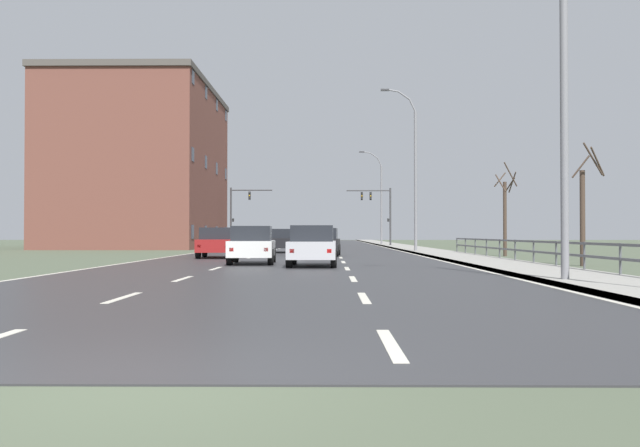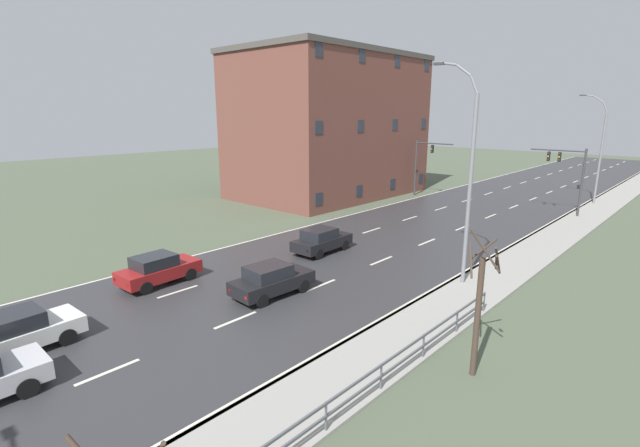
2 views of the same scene
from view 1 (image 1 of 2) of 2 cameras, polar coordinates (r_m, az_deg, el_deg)
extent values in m
cube|color=#4C5642|center=(53.56, -1.14, -2.28)|extent=(160.00, 160.00, 0.12)
cube|color=#303033|center=(65.55, -0.82, -1.96)|extent=(14.00, 120.00, 0.02)
cube|color=beige|center=(13.56, -16.45, -6.08)|extent=(0.16, 2.20, 0.01)
cube|color=beige|center=(18.78, -11.60, -4.64)|extent=(0.16, 2.20, 0.01)
cube|color=beige|center=(24.07, -8.88, -3.81)|extent=(0.16, 2.20, 0.01)
cube|color=beige|center=(29.41, -7.14, -3.28)|extent=(0.16, 2.20, 0.01)
cube|color=beige|center=(34.76, -5.94, -2.91)|extent=(0.16, 2.20, 0.01)
cube|color=beige|center=(40.13, -5.06, -2.63)|extent=(0.16, 2.20, 0.01)
cube|color=beige|center=(45.50, -4.39, -2.43)|extent=(0.16, 2.20, 0.01)
cube|color=beige|center=(50.88, -3.86, -2.26)|extent=(0.16, 2.20, 0.01)
cube|color=beige|center=(56.27, -3.43, -2.13)|extent=(0.16, 2.20, 0.01)
cube|color=beige|center=(61.65, -3.08, -2.02)|extent=(0.16, 2.20, 0.01)
cube|color=beige|center=(67.04, -2.79, -1.93)|extent=(0.16, 2.20, 0.01)
cube|color=beige|center=(72.43, -2.53, -1.85)|extent=(0.16, 2.20, 0.01)
cube|color=beige|center=(77.82, -2.32, -1.78)|extent=(0.16, 2.20, 0.01)
cube|color=beige|center=(83.22, -2.13, -1.72)|extent=(0.16, 2.20, 0.01)
cube|color=beige|center=(88.61, -1.96, -1.67)|extent=(0.16, 2.20, 0.01)
cube|color=beige|center=(94.01, -1.81, -1.62)|extent=(0.16, 2.20, 0.01)
cube|color=beige|center=(99.40, -1.68, -1.58)|extent=(0.16, 2.20, 0.01)
cube|color=beige|center=(104.80, -1.57, -1.54)|extent=(0.16, 2.20, 0.01)
cube|color=beige|center=(110.19, -1.46, -1.51)|extent=(0.16, 2.20, 0.01)
cube|color=beige|center=(115.59, -1.36, -1.48)|extent=(0.16, 2.20, 0.01)
cube|color=beige|center=(120.99, -1.28, -1.45)|extent=(0.16, 2.20, 0.01)
cube|color=beige|center=(7.65, 6.03, -10.20)|extent=(0.16, 2.20, 0.01)
cube|color=beige|center=(12.99, 3.76, -6.35)|extent=(0.16, 2.20, 0.01)
cube|color=beige|center=(18.37, 2.83, -4.74)|extent=(0.16, 2.20, 0.01)
cube|color=beige|center=(23.76, 2.32, -3.86)|extent=(0.16, 2.20, 0.01)
cube|color=beige|center=(29.15, 2.00, -3.31)|extent=(0.16, 2.20, 0.01)
cube|color=beige|center=(34.54, 1.78, -2.92)|extent=(0.16, 2.20, 0.01)
cube|color=beige|center=(39.94, 1.62, -2.65)|extent=(0.16, 2.20, 0.01)
cube|color=beige|center=(45.34, 1.50, -2.43)|extent=(0.16, 2.20, 0.01)
cube|color=beige|center=(50.73, 1.40, -2.27)|extent=(0.16, 2.20, 0.01)
cube|color=beige|center=(56.13, 1.33, -2.13)|extent=(0.16, 2.20, 0.01)
cube|color=beige|center=(61.53, 1.26, -2.02)|extent=(0.16, 2.20, 0.01)
cube|color=beige|center=(66.93, 1.21, -1.93)|extent=(0.16, 2.20, 0.01)
cube|color=beige|center=(72.33, 1.16, -1.85)|extent=(0.16, 2.20, 0.01)
cube|color=beige|center=(77.73, 1.12, -1.78)|extent=(0.16, 2.20, 0.01)
cube|color=beige|center=(83.13, 1.09, -1.72)|extent=(0.16, 2.20, 0.01)
cube|color=beige|center=(88.53, 1.06, -1.67)|extent=(0.16, 2.20, 0.01)
cube|color=beige|center=(93.93, 1.03, -1.62)|extent=(0.16, 2.20, 0.01)
cube|color=beige|center=(99.32, 1.01, -1.58)|extent=(0.16, 2.20, 0.01)
cube|color=beige|center=(104.72, 0.99, -1.54)|extent=(0.16, 2.20, 0.01)
cube|color=beige|center=(110.12, 0.97, -1.51)|extent=(0.16, 2.20, 0.01)
cube|color=beige|center=(115.52, 0.95, -1.48)|extent=(0.16, 2.20, 0.01)
cube|color=beige|center=(120.92, 0.94, -1.45)|extent=(0.16, 2.20, 0.01)
cube|color=beige|center=(65.73, 5.16, -1.94)|extent=(0.16, 120.00, 0.01)
cube|color=beige|center=(66.07, -6.77, -1.94)|extent=(0.16, 120.00, 0.01)
cube|color=gray|center=(65.89, 6.59, -1.91)|extent=(3.00, 120.00, 0.12)
cube|color=slate|center=(65.75, 5.36, -1.91)|extent=(0.16, 120.00, 0.12)
cube|color=#515459|center=(27.91, 17.75, -1.47)|extent=(0.06, 31.39, 0.08)
cube|color=#515459|center=(27.92, 17.75, -2.29)|extent=(0.06, 31.39, 0.08)
cylinder|color=#515459|center=(20.56, 24.23, -2.92)|extent=(0.07, 0.07, 1.00)
cylinder|color=#515459|center=(22.98, 21.61, -2.71)|extent=(0.07, 0.07, 1.00)
cylinder|color=#515459|center=(25.43, 19.50, -2.54)|extent=(0.07, 0.07, 1.00)
cylinder|color=#515459|center=(27.92, 17.76, -2.39)|extent=(0.07, 0.07, 1.00)
cylinder|color=#515459|center=(30.43, 16.30, -2.27)|extent=(0.07, 0.07, 1.00)
cylinder|color=#515459|center=(32.96, 15.07, -2.16)|extent=(0.07, 0.07, 1.00)
cylinder|color=#515459|center=(35.49, 14.01, -2.07)|extent=(0.07, 0.07, 1.00)
cylinder|color=#515459|center=(38.04, 13.10, -1.99)|extent=(0.07, 0.07, 1.00)
cylinder|color=#515459|center=(40.60, 12.30, -1.92)|extent=(0.07, 0.07, 1.00)
cylinder|color=#515459|center=(43.17, 11.59, -1.86)|extent=(0.07, 0.07, 1.00)
cylinder|color=slate|center=(18.13, 20.10, 8.91)|extent=(0.20, 0.20, 8.65)
cylinder|color=slate|center=(45.56, 8.15, 3.53)|extent=(0.20, 0.20, 9.50)
cylinder|color=slate|center=(46.22, 7.90, 9.94)|extent=(0.49, 0.11, 0.88)
cylinder|color=slate|center=(46.28, 7.18, 10.78)|extent=(0.82, 0.11, 0.62)
cylinder|color=slate|center=(46.27, 6.13, 11.22)|extent=(0.93, 0.11, 0.27)
cube|color=#333335|center=(46.23, 5.56, 11.27)|extent=(0.56, 0.24, 0.12)
cylinder|color=slate|center=(73.53, 5.26, 1.53)|extent=(0.20, 0.20, 8.68)
cylinder|color=slate|center=(73.87, 5.10, 5.24)|extent=(0.51, 0.11, 0.93)
cylinder|color=slate|center=(73.90, 4.63, 5.80)|extent=(0.86, 0.11, 0.65)
cylinder|color=slate|center=(73.89, 3.95, 6.08)|extent=(0.98, 0.11, 0.28)
cube|color=#333335|center=(73.87, 3.57, 6.11)|extent=(0.56, 0.24, 0.12)
cylinder|color=#38383A|center=(66.42, 6.02, 0.54)|extent=(0.18, 0.18, 5.78)
cylinder|color=#38383A|center=(66.37, 4.15, 2.82)|extent=(4.35, 0.12, 0.12)
cube|color=black|center=(66.35, 4.34, 2.34)|extent=(0.20, 0.28, 0.80)
sphere|color=#2D2D2D|center=(66.21, 4.35, 2.58)|extent=(0.14, 0.14, 0.14)
sphere|color=#F2AD19|center=(66.20, 4.35, 2.35)|extent=(0.14, 0.14, 0.14)
sphere|color=#2D2D2D|center=(66.18, 4.35, 2.13)|extent=(0.14, 0.14, 0.14)
cube|color=black|center=(66.30, 3.59, 2.35)|extent=(0.20, 0.28, 0.80)
sphere|color=#2D2D2D|center=(66.16, 3.59, 2.58)|extent=(0.14, 0.14, 0.14)
sphere|color=#F2AD19|center=(66.15, 3.59, 2.35)|extent=(0.14, 0.14, 0.14)
sphere|color=#2D2D2D|center=(66.13, 3.59, 2.13)|extent=(0.14, 0.14, 0.14)
cube|color=black|center=(66.34, 5.84, 0.29)|extent=(0.18, 0.12, 0.32)
cylinder|color=#38383A|center=(66.76, -7.60, 0.56)|extent=(0.18, 0.18, 5.82)
cylinder|color=#38383A|center=(66.62, -5.85, 2.85)|extent=(4.10, 0.12, 0.12)
cube|color=black|center=(66.61, -6.03, 2.38)|extent=(0.20, 0.28, 0.80)
sphere|color=#2D2D2D|center=(66.47, -6.04, 2.61)|extent=(0.14, 0.14, 0.14)
sphere|color=#F2AD19|center=(66.46, -6.04, 2.38)|extent=(0.14, 0.14, 0.14)
sphere|color=#2D2D2D|center=(66.44, -6.04, 2.16)|extent=(0.14, 0.14, 0.14)
cube|color=black|center=(66.67, -7.42, 0.29)|extent=(0.18, 0.12, 0.32)
cube|color=maroon|center=(34.99, -8.75, -1.86)|extent=(1.98, 4.19, 0.64)
cube|color=black|center=(34.73, -8.79, -0.85)|extent=(1.66, 2.08, 0.60)
cube|color=slate|center=(35.68, -8.62, -0.88)|extent=(1.41, 0.15, 0.51)
cylinder|color=black|center=(36.18, -7.25, -2.34)|extent=(0.25, 0.67, 0.66)
cylinder|color=black|center=(36.35, -9.80, -2.33)|extent=(0.25, 0.67, 0.66)
cylinder|color=black|center=(33.65, -7.62, -2.45)|extent=(0.25, 0.67, 0.66)
cylinder|color=black|center=(33.83, -10.35, -2.43)|extent=(0.25, 0.67, 0.66)
cube|color=red|center=(33.05, -10.27, -1.92)|extent=(0.16, 0.05, 0.14)
cube|color=red|center=(32.90, -7.99, -1.93)|extent=(0.16, 0.05, 0.14)
cube|color=black|center=(44.34, -3.43, -1.66)|extent=(1.87, 4.15, 0.64)
cube|color=black|center=(44.09, -3.44, -0.86)|extent=(1.61, 2.04, 0.60)
cube|color=slate|center=(45.03, -3.39, -0.88)|extent=(1.41, 0.12, 0.51)
cylinder|color=black|center=(45.59, -2.34, -2.04)|extent=(0.24, 0.67, 0.66)
cylinder|color=black|center=(45.66, -4.38, -2.04)|extent=(0.24, 0.67, 0.66)
cylinder|color=black|center=(43.05, -2.42, -2.11)|extent=(0.24, 0.67, 0.66)
cylinder|color=black|center=(43.12, -4.58, -2.10)|extent=(0.24, 0.67, 0.66)
cube|color=red|center=(42.35, -4.44, -1.69)|extent=(0.16, 0.04, 0.14)
cube|color=red|center=(42.29, -2.65, -1.70)|extent=(0.16, 0.04, 0.14)
cube|color=silver|center=(27.77, -5.79, -2.13)|extent=(1.93, 4.17, 0.64)
cube|color=black|center=(27.51, -5.82, -0.85)|extent=(1.64, 2.07, 0.60)
cube|color=slate|center=(28.46, -5.69, -0.89)|extent=(1.41, 0.14, 0.51)
cylinder|color=black|center=(29.00, -4.02, -2.71)|extent=(0.25, 0.67, 0.66)
cylinder|color=black|center=(29.11, -7.21, -2.70)|extent=(0.25, 0.67, 0.66)
cylinder|color=black|center=(26.46, -4.23, -2.89)|extent=(0.25, 0.67, 0.66)
cylinder|color=black|center=(26.58, -7.72, -2.87)|extent=(0.25, 0.67, 0.66)
cube|color=red|center=(25.80, -7.56, -2.22)|extent=(0.16, 0.05, 0.14)
cube|color=red|center=(25.70, -4.63, -2.23)|extent=(0.16, 0.05, 0.14)
cube|color=#B7B7BC|center=(25.61, -0.63, -2.24)|extent=(1.83, 4.13, 0.64)
cube|color=black|center=(25.35, -0.65, -0.85)|extent=(1.59, 2.03, 0.60)
cube|color=slate|center=(26.30, -0.57, -0.90)|extent=(1.41, 0.10, 0.51)
cylinder|color=black|center=(26.87, 1.20, -2.86)|extent=(0.23, 0.66, 0.66)
cylinder|color=black|center=(26.93, -2.25, -2.85)|extent=(0.23, 0.66, 0.66)
cylinder|color=black|center=(24.33, 1.17, -3.07)|extent=(0.23, 0.66, 0.66)
cylinder|color=black|center=(24.39, -2.64, -3.06)|extent=(0.23, 0.66, 0.66)
cube|color=red|center=(23.62, -2.42, -2.36)|extent=(0.16, 0.04, 0.14)
cube|color=red|center=(23.56, 0.79, -2.36)|extent=(0.16, 0.04, 0.14)
cube|color=black|center=(37.46, 0.27, -1.81)|extent=(1.98, 4.19, 0.64)
cube|color=black|center=(37.20, 0.25, -0.86)|extent=(1.67, 2.08, 0.60)
cube|color=slate|center=(38.15, 0.34, -0.89)|extent=(1.41, 0.16, 0.51)
cylinder|color=black|center=(38.69, 1.58, -2.25)|extent=(0.26, 0.67, 0.66)
cylinder|color=black|center=(38.79, -0.81, -2.25)|extent=(0.26, 0.67, 0.66)
cylinder|color=black|center=(36.16, 1.43, -2.35)|extent=(0.26, 0.67, 0.66)
cylinder|color=black|center=(36.26, -1.13, -2.34)|extent=(0.26, 0.67, 0.66)
cube|color=red|center=(35.48, -0.99, -1.86)|extent=(0.16, 0.05, 0.14)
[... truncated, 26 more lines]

